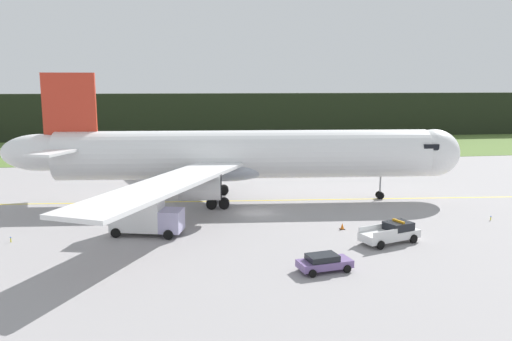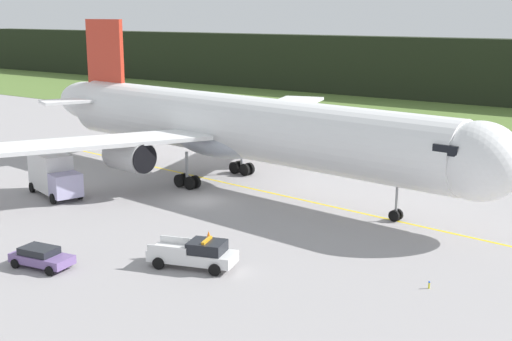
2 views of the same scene
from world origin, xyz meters
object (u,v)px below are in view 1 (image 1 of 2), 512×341
object	(u,v)px
airliner	(239,156)
ops_pickup_truck	(391,233)
apron_cone	(342,226)
catering_truck	(144,215)
staff_car	(324,262)

from	to	relation	value
airliner	ops_pickup_truck	world-z (taller)	airliner
ops_pickup_truck	apron_cone	world-z (taller)	ops_pickup_truck
catering_truck	staff_car	xyz separation A→B (m)	(13.74, -11.64, -1.23)
airliner	staff_car	size ratio (longest dim) A/B	12.66
staff_car	apron_cone	world-z (taller)	staff_car
ops_pickup_truck	staff_car	size ratio (longest dim) A/B	1.38
airliner	catering_truck	xyz separation A→B (m)	(-10.49, -12.38, -3.53)
ops_pickup_truck	catering_truck	world-z (taller)	catering_truck
ops_pickup_truck	staff_car	distance (m)	9.74
airliner	ops_pickup_truck	size ratio (longest dim) A/B	9.21
airliner	catering_truck	bearing A→B (deg)	-130.29
ops_pickup_truck	apron_cone	xyz separation A→B (m)	(-2.90, 4.69, -0.60)
staff_car	airliner	bearing A→B (deg)	97.69
airliner	ops_pickup_truck	distance (m)	21.85
catering_truck	airliner	bearing A→B (deg)	49.71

